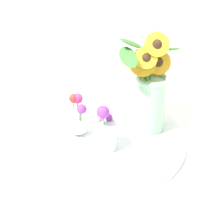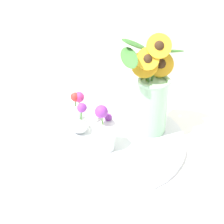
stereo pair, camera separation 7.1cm
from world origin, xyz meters
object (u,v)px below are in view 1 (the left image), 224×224
Objects in this scene: mason_jar_sunflowers at (150,92)px; vase_small_center at (104,131)px; vase_bulb_right at (78,119)px; serving_tray at (112,140)px.

mason_jar_sunflowers reaches higher than vase_small_center.
mason_jar_sunflowers is at bearing 9.72° from vase_bulb_right.
vase_small_center is (-0.02, -0.05, 0.07)m from serving_tray.
serving_tray is 0.09m from vase_small_center.
mason_jar_sunflowers is (0.13, 0.07, 0.15)m from serving_tray.
mason_jar_sunflowers reaches higher than serving_tray.
serving_tray is at bearing 65.22° from vase_small_center.
serving_tray is 3.45× the size of vase_bulb_right.
vase_bulb_right is (-0.11, 0.02, 0.07)m from serving_tray.
serving_tray is at bearing -152.65° from mason_jar_sunflowers.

